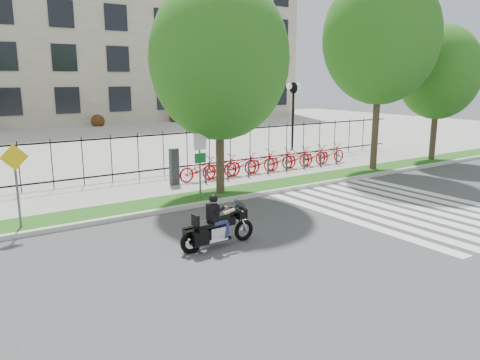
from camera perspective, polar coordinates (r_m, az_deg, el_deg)
ground at (r=14.07m, az=7.06°, el=-6.28°), size 120.00×120.00×0.00m
curb at (r=17.20m, az=-1.96°, el=-2.48°), size 60.00×0.20×0.15m
grass_verge at (r=17.90m, az=-3.41°, el=-1.91°), size 60.00×1.50×0.15m
sidewalk at (r=20.03m, az=-7.08°, el=-0.45°), size 60.00×3.50×0.15m
plaza at (r=36.35m, az=-19.91°, el=4.57°), size 80.00×34.00×0.10m
crosswalk_stripes at (r=17.51m, az=19.06°, el=-3.13°), size 5.70×8.00×0.01m
iron_fence at (r=21.38m, az=-9.31°, el=3.22°), size 30.00×0.06×2.00m
office_building at (r=55.88m, az=-26.09°, el=16.73°), size 60.00×21.90×20.15m
lamp_post_right at (r=28.99m, az=6.51°, el=9.72°), size 1.06×0.70×4.25m
street_tree_1 at (r=17.57m, az=-2.56°, el=14.51°), size 5.14×5.14×7.96m
street_tree_2 at (r=23.47m, az=16.79°, el=16.29°), size 5.36×5.36×9.25m
street_tree_3 at (r=27.23m, az=23.08°, el=12.00°), size 4.29×4.29×7.11m
bike_share_station at (r=22.10m, az=3.67°, el=2.37°), size 10.05×0.88×1.50m
sign_pole_regulatory at (r=16.90m, az=-4.91°, el=2.99°), size 0.50×0.09×2.50m
sign_pole_warning at (r=14.95m, az=-25.66°, el=0.61°), size 0.78×0.09×2.49m
motorcycle_rider at (r=12.60m, az=-2.72°, el=-5.58°), size 2.30×0.68×1.77m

